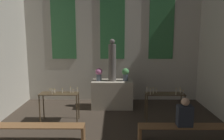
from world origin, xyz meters
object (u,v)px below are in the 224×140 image
object	(u,v)px
pew_back_right	(190,130)
altar	(112,94)
flower_vase_left	(99,74)
candle_rack_right	(165,98)
candle_rack_left	(59,98)
person_seated	(185,114)
statue	(112,61)
pew_back_left	(34,129)
flower_vase_right	(125,74)

from	to	relation	value
pew_back_right	altar	bearing A→B (deg)	126.39
flower_vase_left	candle_rack_right	distance (m)	2.46
candle_rack_left	flower_vase_left	bearing A→B (deg)	48.44
flower_vase_left	altar	bearing A→B (deg)	0.00
candle_rack_right	pew_back_right	world-z (taller)	candle_rack_right
flower_vase_left	candle_rack_right	size ratio (longest dim) A/B	0.39
pew_back_right	person_seated	bearing A→B (deg)	-180.00
altar	candle_rack_left	xyz separation A→B (m)	(-1.58, -1.25, 0.24)
statue	pew_back_right	world-z (taller)	statue
pew_back_left	person_seated	bearing A→B (deg)	-0.00
altar	person_seated	bearing A→B (deg)	-55.67
candle_rack_left	candle_rack_right	distance (m)	3.16
flower_vase_left	flower_vase_right	size ratio (longest dim) A/B	1.00
flower_vase_left	flower_vase_right	distance (m)	0.94
flower_vase_right	pew_back_left	xyz separation A→B (m)	(-2.37, -2.58, -0.91)
candle_rack_right	candle_rack_left	bearing A→B (deg)	179.99
flower_vase_left	flower_vase_right	world-z (taller)	same
statue	person_seated	bearing A→B (deg)	-55.67
altar	flower_vase_left	world-z (taller)	flower_vase_left
altar	person_seated	size ratio (longest dim) A/B	2.06
statue	candle_rack_left	size ratio (longest dim) A/B	1.27
altar	flower_vase_left	xyz separation A→B (m)	(-0.47, 0.00, 0.75)
pew_back_left	flower_vase_left	bearing A→B (deg)	60.97
altar	flower_vase_left	size ratio (longest dim) A/B	3.23
flower_vase_left	candle_rack_left	xyz separation A→B (m)	(-1.11, -1.25, -0.51)
flower_vase_left	pew_back_left	xyz separation A→B (m)	(-1.43, -2.58, -0.91)
altar	candle_rack_left	distance (m)	2.03
flower_vase_right	person_seated	distance (m)	2.93
flower_vase_left	person_seated	bearing A→B (deg)	-49.14
statue	flower_vase_right	world-z (taller)	statue
statue	candle_rack_left	distance (m)	2.23
altar	pew_back_right	size ratio (longest dim) A/B	0.58
altar	candle_rack_right	bearing A→B (deg)	-38.40
statue	person_seated	distance (m)	3.26
candle_rack_right	person_seated	size ratio (longest dim) A/B	1.65
flower_vase_right	candle_rack_left	world-z (taller)	flower_vase_right
altar	pew_back_right	xyz separation A→B (m)	(1.90, -2.58, -0.17)
candle_rack_right	pew_back_right	size ratio (longest dim) A/B	0.47
statue	person_seated	xyz separation A→B (m)	(1.76, -2.58, -0.94)
flower_vase_left	candle_rack_right	xyz separation A→B (m)	(2.05, -1.25, -0.51)
altar	statue	world-z (taller)	statue
altar	candle_rack_left	world-z (taller)	candle_rack_left
flower_vase_left	candle_rack_left	world-z (taller)	flower_vase_left
pew_back_left	pew_back_right	world-z (taller)	same
person_seated	flower_vase_right	bearing A→B (deg)	116.61
flower_vase_right	candle_rack_left	bearing A→B (deg)	-148.54
statue	pew_back_left	world-z (taller)	statue
pew_back_right	candle_rack_left	bearing A→B (deg)	159.20
candle_rack_right	flower_vase_left	bearing A→B (deg)	148.55
candle_rack_right	pew_back_left	bearing A→B (deg)	-159.21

